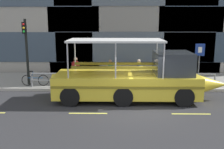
# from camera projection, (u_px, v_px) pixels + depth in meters

# --- Properties ---
(ground_plane) EXTENTS (120.00, 120.00, 0.00)m
(ground_plane) POSITION_uv_depth(u_px,v_px,m) (138.00, 108.00, 12.94)
(ground_plane) COLOR #2B2B2D
(sidewalk) EXTENTS (32.00, 4.80, 0.18)m
(sidewalk) POSITION_uv_depth(u_px,v_px,m) (132.00, 81.00, 18.40)
(sidewalk) COLOR gray
(sidewalk) RESTS_ON ground_plane
(curb_edge) EXTENTS (32.00, 0.18, 0.18)m
(curb_edge) POSITION_uv_depth(u_px,v_px,m) (134.00, 90.00, 15.96)
(curb_edge) COLOR #B2ADA3
(curb_edge) RESTS_ON ground_plane
(lane_centreline) EXTENTS (25.80, 0.12, 0.01)m
(lane_centreline) POSITION_uv_depth(u_px,v_px,m) (139.00, 114.00, 12.15)
(lane_centreline) COLOR #DBD64C
(lane_centreline) RESTS_ON ground_plane
(curb_guardrail) EXTENTS (11.46, 0.09, 0.87)m
(curb_guardrail) POSITION_uv_depth(u_px,v_px,m) (123.00, 78.00, 16.17)
(curb_guardrail) COLOR gray
(curb_guardrail) RESTS_ON sidewalk
(traffic_light_pole) EXTENTS (0.24, 0.46, 4.18)m
(traffic_light_pole) POSITION_uv_depth(u_px,v_px,m) (26.00, 45.00, 16.44)
(traffic_light_pole) COLOR black
(traffic_light_pole) RESTS_ON sidewalk
(parking_sign) EXTENTS (0.60, 0.12, 2.64)m
(parking_sign) POSITION_uv_depth(u_px,v_px,m) (199.00, 57.00, 16.58)
(parking_sign) COLOR #4C4F54
(parking_sign) RESTS_ON sidewalk
(leaned_bicycle) EXTENTS (1.74, 0.46, 0.96)m
(leaned_bicycle) POSITION_uv_depth(u_px,v_px,m) (35.00, 80.00, 16.56)
(leaned_bicycle) COLOR black
(leaned_bicycle) RESTS_ON sidewalk
(duck_tour_boat) EXTENTS (9.53, 2.70, 3.28)m
(duck_tour_boat) POSITION_uv_depth(u_px,v_px,m) (137.00, 80.00, 14.14)
(duck_tour_boat) COLOR yellow
(duck_tour_boat) RESTS_ON ground_plane
(pedestrian_near_bow) EXTENTS (0.50, 0.26, 1.76)m
(pedestrian_near_bow) POSITION_uv_depth(u_px,v_px,m) (173.00, 68.00, 16.89)
(pedestrian_near_bow) COLOR #47423D
(pedestrian_near_bow) RESTS_ON sidewalk
(pedestrian_mid_left) EXTENTS (0.25, 0.44, 1.59)m
(pedestrian_mid_left) POSITION_uv_depth(u_px,v_px,m) (139.00, 69.00, 17.12)
(pedestrian_mid_left) COLOR black
(pedestrian_mid_left) RESTS_ON sidewalk
(pedestrian_mid_right) EXTENTS (0.29, 0.38, 1.51)m
(pedestrian_mid_right) POSITION_uv_depth(u_px,v_px,m) (110.00, 68.00, 17.54)
(pedestrian_mid_right) COLOR #47423D
(pedestrian_mid_right) RESTS_ON sidewalk
(pedestrian_near_stern) EXTENTS (0.51, 0.24, 1.76)m
(pedestrian_near_stern) POSITION_uv_depth(u_px,v_px,m) (76.00, 68.00, 16.86)
(pedestrian_near_stern) COLOR #1E2338
(pedestrian_near_stern) RESTS_ON sidewalk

